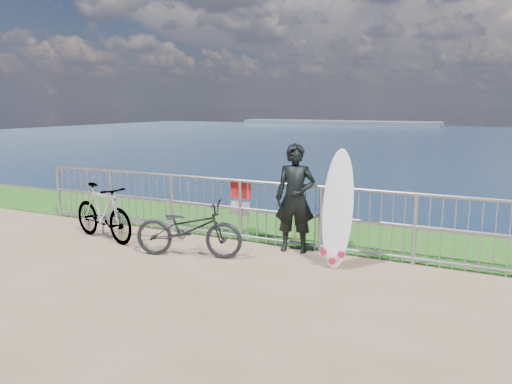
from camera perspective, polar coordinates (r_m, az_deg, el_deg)
The scene contains 8 objects.
grass_strip at distance 9.79m, azimuth 3.88°, elevation -4.33°, with size 120.00×120.00×0.00m, color #205718.
seascape at distance 160.82m, azimuth 9.38°, elevation 7.61°, with size 260.00×260.00×5.00m.
railing at distance 8.67m, azimuth 1.20°, elevation -2.32°, with size 10.06×0.10×1.13m.
surfer at distance 8.24m, azimuth 4.50°, elevation -0.73°, with size 0.66×0.43×1.80m, color black.
surfboard at distance 7.56m, azimuth 9.27°, elevation -2.40°, with size 0.49×0.44×1.79m.
bicycle_near at distance 8.09m, azimuth -7.71°, elevation -4.18°, with size 0.61×1.76×0.92m, color black.
bicycle_far at distance 9.40m, azimuth -17.10°, elevation -2.22°, with size 0.48×1.70×1.02m, color black.
bike_rack at distance 9.47m, azimuth -13.67°, elevation -3.27°, with size 1.76×0.05×0.37m.
Camera 1 is at (3.62, -6.06, 2.44)m, focal length 35.00 mm.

